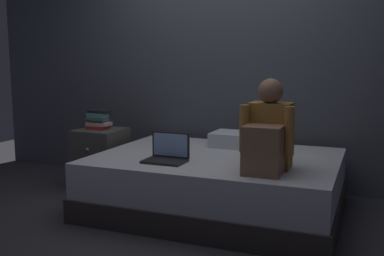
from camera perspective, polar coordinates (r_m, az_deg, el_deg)
ground_plane at (r=3.67m, az=-1.41°, el=-11.42°), size 8.00×8.00×0.00m
wall_back at (r=4.58m, az=4.61°, el=9.67°), size 5.60×0.10×2.70m
bed at (r=3.80m, az=3.19°, el=-7.04°), size 2.00×1.50×0.47m
nightstand at (r=4.55m, az=-11.53°, el=-3.83°), size 0.44×0.46×0.59m
person_sitting at (r=3.23m, az=9.61°, el=-0.99°), size 0.39×0.44×0.66m
laptop at (r=3.51m, az=-3.19°, el=-3.37°), size 0.32×0.23×0.22m
pillow at (r=4.13m, az=6.49°, el=-1.51°), size 0.56×0.36×0.13m
book_stack at (r=4.51m, az=-11.84°, el=1.00°), size 0.22×0.16×0.19m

